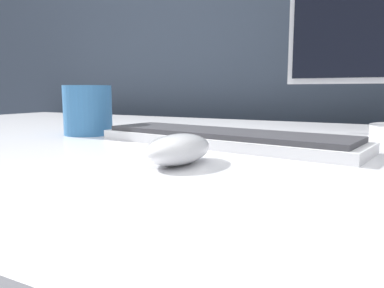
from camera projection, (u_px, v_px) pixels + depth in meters
name	position (u px, v px, depth m)	size (l,w,h in m)	color
partition_panel	(306.00, 136.00, 1.19)	(5.00, 0.03, 1.39)	#333D4C
computer_mouse_near	(178.00, 149.00, 0.45)	(0.06, 0.12, 0.04)	silver
keyboard	(225.00, 138.00, 0.60)	(0.45, 0.18, 0.02)	silver
mug	(88.00, 110.00, 0.75)	(0.09, 0.09, 0.10)	teal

